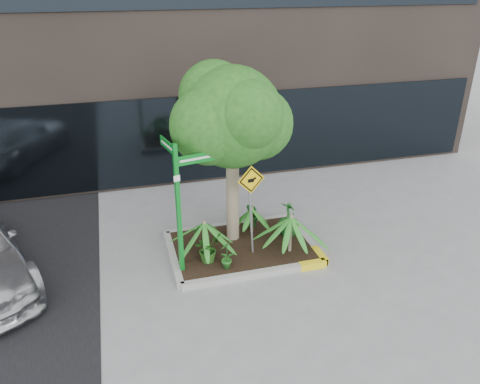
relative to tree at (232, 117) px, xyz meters
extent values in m
plane|color=gray|center=(-0.09, -0.71, -3.09)|extent=(80.00, 80.00, 0.00)
cube|color=#9E9E99|center=(0.11, 0.69, -3.02)|extent=(3.20, 0.15, 0.15)
cube|color=#9E9E99|center=(0.11, -1.51, -3.02)|extent=(3.20, 0.15, 0.15)
cube|color=#9E9E99|center=(-1.49, -0.41, -3.02)|extent=(0.15, 2.20, 0.15)
cube|color=#9E9E99|center=(1.71, -0.41, -3.02)|extent=(0.15, 2.20, 0.15)
cube|color=yellow|center=(1.41, -1.51, -3.02)|extent=(0.60, 0.17, 0.15)
cube|color=black|center=(0.11, -0.41, -2.97)|extent=(3.05, 2.05, 0.06)
cylinder|color=gray|center=(0.00, -0.02, -1.73)|extent=(0.29, 0.29, 2.73)
cylinder|color=gray|center=(0.09, -0.02, -0.72)|extent=(0.52, 0.15, 0.89)
sphere|color=#1E5418|center=(0.00, -0.02, 0.00)|extent=(2.19, 2.19, 2.19)
sphere|color=#1E5418|center=(0.64, 0.26, -0.27)|extent=(1.64, 1.64, 1.64)
sphere|color=#1E5418|center=(-0.54, -0.20, -0.09)|extent=(1.64, 1.64, 1.64)
sphere|color=#1E5418|center=(0.18, -0.56, 0.19)|extent=(1.46, 1.46, 1.46)
sphere|color=#1E5418|center=(-0.27, 0.44, 0.37)|extent=(1.55, 1.55, 1.55)
cylinder|color=gray|center=(1.09, -0.93, -2.48)|extent=(0.07, 0.07, 0.92)
cylinder|color=gray|center=(-0.79, -0.56, -2.51)|extent=(0.07, 0.07, 0.86)
cylinder|color=gray|center=(0.51, 0.12, -2.60)|extent=(0.07, 0.07, 0.68)
imported|color=#235518|center=(-0.78, -0.83, -2.63)|extent=(0.80, 0.80, 0.63)
imported|color=#1C5F1F|center=(1.32, -0.24, -2.51)|extent=(0.65, 0.65, 0.86)
imported|color=#21621E|center=(-0.45, -1.19, -2.59)|extent=(0.52, 0.52, 0.70)
imported|color=#1B5E1C|center=(0.60, 0.36, -2.61)|extent=(0.42, 0.42, 0.66)
cube|color=#0B7D20|center=(-1.38, -1.01, -1.61)|extent=(0.10, 0.10, 2.97)
cube|color=#0B7D20|center=(-0.99, -0.93, -0.50)|extent=(0.81, 0.20, 0.19)
cube|color=#0B7D20|center=(-1.46, -0.62, -0.28)|extent=(0.20, 0.81, 0.19)
cube|color=white|center=(-0.99, -0.94, -0.50)|extent=(0.62, 0.13, 0.04)
cube|color=white|center=(-1.48, -0.62, -0.28)|extent=(0.13, 0.62, 0.04)
cube|color=white|center=(-1.38, -1.06, -0.81)|extent=(0.13, 0.03, 0.13)
cylinder|color=slate|center=(0.23, -0.66, -1.99)|extent=(0.10, 0.31, 1.89)
cube|color=yellow|center=(0.23, -0.68, -1.19)|extent=(0.63, 0.13, 0.64)
cube|color=black|center=(0.23, -0.69, -1.19)|extent=(0.56, 0.11, 0.57)
cube|color=yellow|center=(0.23, -0.70, -1.19)|extent=(0.47, 0.09, 0.48)
cube|color=black|center=(0.22, -0.70, -1.20)|extent=(0.15, 0.03, 0.09)
camera|label=1|loc=(-2.45, -9.34, 2.77)|focal=35.00mm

